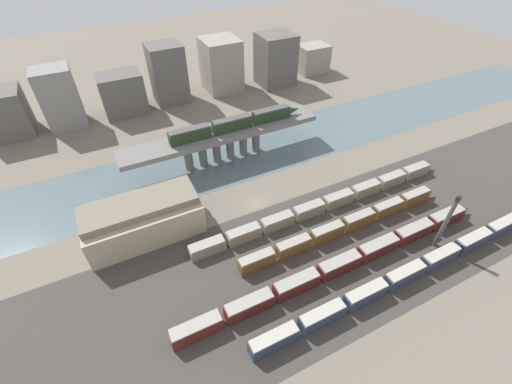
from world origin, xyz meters
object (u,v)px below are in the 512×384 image
at_px(train_yard_near, 426,264).
at_px(signal_tower, 446,223).
at_px(train_on_bridge, 237,123).
at_px(warehouse_building, 143,218).
at_px(train_yard_mid, 344,263).
at_px(train_yard_outer, 327,203).
at_px(train_yard_far, 346,225).

bearing_deg(train_yard_near, signal_tower, 27.79).
bearing_deg(train_on_bridge, warehouse_building, -149.46).
xyz_separation_m(train_yard_mid, train_yard_outer, (8.68, 18.82, -0.18)).
bearing_deg(train_yard_mid, train_yard_near, -27.05).
height_order(train_on_bridge, warehouse_building, train_on_bridge).
bearing_deg(train_yard_near, warehouse_building, 143.76).
distance_m(train_yard_near, signal_tower, 11.05).
distance_m(train_yard_mid, train_yard_outer, 20.73).
xyz_separation_m(train_yard_mid, signal_tower, (25.32, -4.56, 6.20)).
xyz_separation_m(train_on_bridge, train_yard_outer, (11.99, -34.94, -10.58)).
bearing_deg(train_yard_near, train_yard_outer, 107.24).
xyz_separation_m(train_yard_far, train_yard_outer, (0.83, 9.35, -0.30)).
distance_m(train_on_bridge, train_yard_near, 66.69).
bearing_deg(train_on_bridge, train_yard_near, -71.80).
bearing_deg(train_yard_far, warehouse_building, 153.85).
distance_m(train_yard_mid, signal_tower, 26.47).
bearing_deg(train_yard_outer, train_yard_far, -95.08).
distance_m(train_yard_far, warehouse_building, 52.51).
bearing_deg(train_yard_mid, train_yard_far, 50.37).
bearing_deg(warehouse_building, train_on_bridge, 30.54).
bearing_deg(train_yard_mid, signal_tower, -10.20).
relative_size(train_on_bridge, signal_tower, 2.76).
distance_m(train_yard_near, warehouse_building, 70.08).
relative_size(train_on_bridge, train_yard_mid, 0.54).
bearing_deg(train_yard_mid, train_yard_outer, 65.25).
distance_m(train_on_bridge, warehouse_building, 42.31).
bearing_deg(warehouse_building, train_yard_far, -26.15).
xyz_separation_m(train_yard_far, signal_tower, (17.48, -14.03, 6.08)).
distance_m(train_on_bridge, signal_tower, 65.11).
bearing_deg(train_yard_mid, warehouse_building, 140.28).
relative_size(train_yard_near, train_yard_far, 1.49).
bearing_deg(train_yard_far, train_yard_near, -62.77).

